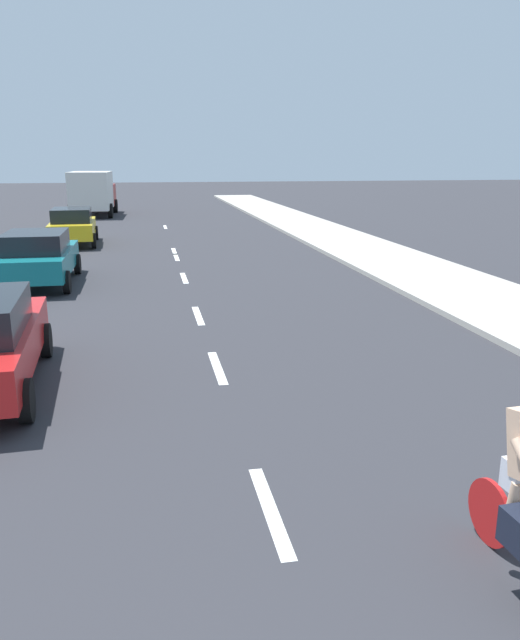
% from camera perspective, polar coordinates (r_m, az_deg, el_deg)
% --- Properties ---
extents(ground_plane, '(160.00, 160.00, 0.00)m').
position_cam_1_polar(ground_plane, '(18.88, -6.88, 3.50)').
color(ground_plane, '#2D2D33').
extents(sidewalk_strip, '(3.60, 80.00, 0.14)m').
position_cam_1_polar(sidewalk_strip, '(22.54, 12.22, 5.29)').
color(sidewalk_strip, '#B2ADA3').
rests_on(sidewalk_strip, ground).
extents(lane_stripe_2, '(0.16, 1.80, 0.01)m').
position_cam_1_polar(lane_stripe_2, '(6.90, 0.95, -17.08)').
color(lane_stripe_2, white).
rests_on(lane_stripe_2, ground).
extents(lane_stripe_3, '(0.16, 1.80, 0.01)m').
position_cam_1_polar(lane_stripe_3, '(11.13, -3.96, -4.38)').
color(lane_stripe_3, white).
rests_on(lane_stripe_3, ground).
extents(lane_stripe_4, '(0.16, 1.80, 0.01)m').
position_cam_1_polar(lane_stripe_4, '(14.79, -5.73, 0.41)').
color(lane_stripe_4, white).
rests_on(lane_stripe_4, ground).
extents(lane_stripe_5, '(0.16, 1.80, 0.01)m').
position_cam_1_polar(lane_stripe_5, '(19.50, -7.02, 3.87)').
color(lane_stripe_5, white).
rests_on(lane_stripe_5, ground).
extents(lane_stripe_6, '(0.16, 1.80, 0.01)m').
position_cam_1_polar(lane_stripe_6, '(23.70, -7.73, 5.77)').
color(lane_stripe_6, white).
rests_on(lane_stripe_6, ground).
extents(lane_stripe_7, '(0.16, 1.80, 0.01)m').
position_cam_1_polar(lane_stripe_7, '(25.21, -7.92, 6.30)').
color(lane_stripe_7, white).
rests_on(lane_stripe_7, ground).
extents(lane_stripe_8, '(0.16, 1.80, 0.01)m').
position_cam_1_polar(lane_stripe_8, '(34.29, -8.74, 8.48)').
color(lane_stripe_8, white).
rests_on(lane_stripe_8, ground).
extents(parked_car_teal, '(2.07, 4.50, 1.57)m').
position_cam_1_polar(parked_car_teal, '(19.37, -19.83, 5.55)').
color(parked_car_teal, '#14727A').
rests_on(parked_car_teal, ground).
extents(parked_car_yellow, '(2.08, 4.30, 1.57)m').
position_cam_1_polar(parked_car_yellow, '(28.01, -16.90, 8.37)').
color(parked_car_yellow, gold).
rests_on(parked_car_yellow, ground).
extents(delivery_truck, '(2.87, 6.33, 2.80)m').
position_cam_1_polar(delivery_truck, '(42.01, -15.18, 11.32)').
color(delivery_truck, maroon).
rests_on(delivery_truck, ground).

